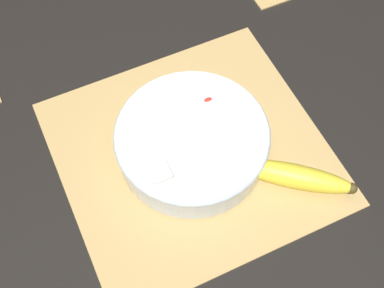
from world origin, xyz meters
name	(u,v)px	position (x,y,z in m)	size (l,w,h in m)	color
ground_plane	(192,153)	(0.00, 0.00, 0.00)	(6.00, 6.00, 0.00)	black
bamboo_mat_center	(192,152)	(0.00, 0.00, 0.00)	(0.41, 0.39, 0.01)	tan
fruit_salad_bowl	(192,141)	(0.00, 0.00, 0.04)	(0.24, 0.24, 0.07)	silver
whole_banana	(296,176)	(0.12, -0.12, 0.03)	(0.16, 0.14, 0.04)	yellow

